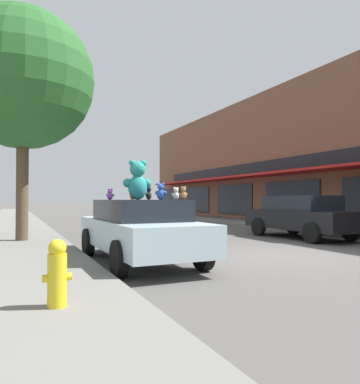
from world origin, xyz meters
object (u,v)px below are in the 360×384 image
(teddy_bear_brown, at_px, (183,193))
(fire_hydrant, at_px, (57,273))
(plush_art_car, at_px, (139,228))
(parked_car_far_center, at_px, (301,216))
(teddy_bear_blue, at_px, (161,192))
(teddy_bear_purple, at_px, (110,194))
(teddy_bear_white, at_px, (176,194))
(teddy_bear_black, at_px, (149,193))
(teddy_bear_giant, at_px, (138,181))
(street_tree, at_px, (23,79))
(teddy_bear_green, at_px, (109,195))
(teddy_bear_orange, at_px, (133,193))

(teddy_bear_brown, bearing_deg, fire_hydrant, 37.75)
(plush_art_car, relative_size, parked_car_far_center, 1.01)
(teddy_bear_blue, height_order, teddy_bear_purple, teddy_bear_blue)
(teddy_bear_blue, xyz_separation_m, fire_hydrant, (-2.38, -2.80, -1.03))
(teddy_bear_white, xyz_separation_m, teddy_bear_black, (-0.11, 1.43, 0.03))
(teddy_bear_blue, distance_m, teddy_bear_purple, 1.29)
(teddy_bear_white, bearing_deg, fire_hydrant, 64.46)
(teddy_bear_giant, distance_m, street_tree, 5.85)
(teddy_bear_green, bearing_deg, plush_art_car, 173.67)
(plush_art_car, distance_m, teddy_bear_blue, 1.07)
(teddy_bear_brown, distance_m, teddy_bear_purple, 1.86)
(teddy_bear_orange, xyz_separation_m, parked_car_far_center, (6.84, 1.59, -0.76))
(plush_art_car, bearing_deg, teddy_bear_giant, 82.74)
(teddy_bear_brown, distance_m, teddy_bear_orange, 2.17)
(teddy_bear_green, relative_size, teddy_bear_purple, 0.97)
(teddy_bear_blue, relative_size, street_tree, 0.05)
(teddy_bear_white, xyz_separation_m, teddy_bear_purple, (-1.12, 1.17, -0.01))
(teddy_bear_green, height_order, teddy_bear_purple, teddy_bear_purple)
(teddy_bear_green, height_order, teddy_bear_black, teddy_bear_black)
(teddy_bear_giant, distance_m, teddy_bear_purple, 0.70)
(teddy_bear_white, relative_size, teddy_bear_orange, 0.72)
(teddy_bear_brown, xyz_separation_m, teddy_bear_white, (-0.04, 0.29, -0.00))
(teddy_bear_orange, bearing_deg, teddy_bear_blue, 160.79)
(teddy_bear_brown, height_order, teddy_bear_purple, teddy_bear_brown)
(teddy_bear_brown, bearing_deg, teddy_bear_blue, -61.72)
(teddy_bear_blue, bearing_deg, teddy_bear_orange, -44.87)
(teddy_bear_orange, bearing_deg, teddy_bear_purple, 108.76)
(fire_hydrant, bearing_deg, teddy_bear_black, 57.73)
(teddy_bear_brown, height_order, fire_hydrant, teddy_bear_brown)
(plush_art_car, xyz_separation_m, teddy_bear_green, (-0.41, 1.13, 0.76))
(teddy_bear_green, relative_size, street_tree, 0.03)
(teddy_bear_white, bearing_deg, plush_art_car, -37.55)
(teddy_bear_blue, bearing_deg, plush_art_car, -25.91)
(teddy_bear_green, distance_m, street_tree, 5.25)
(teddy_bear_black, distance_m, parked_car_far_center, 6.91)
(teddy_bear_blue, bearing_deg, street_tree, -21.90)
(teddy_bear_black, distance_m, street_tree, 5.93)
(parked_car_far_center, bearing_deg, teddy_bear_orange, -166.93)
(teddy_bear_orange, relative_size, fire_hydrant, 0.47)
(teddy_bear_black, distance_m, fire_hydrant, 4.86)
(teddy_bear_green, bearing_deg, teddy_bear_orange, -130.30)
(teddy_bear_orange, height_order, street_tree, street_tree)
(teddy_bear_white, relative_size, parked_car_far_center, 0.06)
(teddy_bear_giant, xyz_separation_m, fire_hydrant, (-2.13, -3.63, -1.30))
(teddy_bear_brown, distance_m, fire_hydrant, 3.67)
(parked_car_far_center, bearing_deg, street_tree, 168.74)
(teddy_bear_blue, relative_size, parked_car_far_center, 0.08)
(teddy_bear_black, relative_size, street_tree, 0.05)
(teddy_bear_white, distance_m, teddy_bear_purple, 1.62)
(plush_art_car, relative_size, teddy_bear_orange, 12.42)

